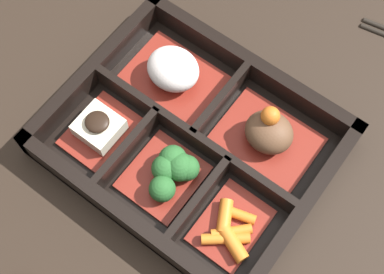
{
  "coord_description": "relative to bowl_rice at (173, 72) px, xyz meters",
  "views": [
    {
      "loc": [
        0.13,
        -0.18,
        0.54
      ],
      "look_at": [
        0.0,
        0.0,
        0.03
      ],
      "focal_mm": 50.0,
      "sensor_mm": 36.0,
      "label": 1
    }
  ],
  "objects": [
    {
      "name": "bowl_greens",
      "position": [
        0.07,
        -0.09,
        -0.0
      ],
      "size": [
        0.07,
        0.08,
        0.04
      ],
      "color": "maroon",
      "rests_on": "bento_base"
    },
    {
      "name": "bowl_rice",
      "position": [
        0.0,
        0.0,
        0.0
      ],
      "size": [
        0.11,
        0.08,
        0.04
      ],
      "color": "maroon",
      "rests_on": "bento_base"
    },
    {
      "name": "ground_plane",
      "position": [
        0.06,
        -0.05,
        -0.03
      ],
      "size": [
        3.0,
        3.0,
        0.0
      ],
      "primitive_type": "plane",
      "color": "black"
    },
    {
      "name": "bento_rim",
      "position": [
        0.06,
        -0.05,
        -0.01
      ],
      "size": [
        0.28,
        0.23,
        0.04
      ],
      "color": "black",
      "rests_on": "ground_plane"
    },
    {
      "name": "bowl_stew",
      "position": [
        0.13,
        0.0,
        -0.0
      ],
      "size": [
        0.11,
        0.08,
        0.05
      ],
      "color": "maroon",
      "rests_on": "bento_base"
    },
    {
      "name": "bento_base",
      "position": [
        0.06,
        -0.05,
        -0.02
      ],
      "size": [
        0.28,
        0.23,
        0.01
      ],
      "color": "black",
      "rests_on": "ground_plane"
    },
    {
      "name": "bowl_carrots",
      "position": [
        0.15,
        -0.1,
        -0.01
      ],
      "size": [
        0.06,
        0.08,
        0.02
      ],
      "color": "maroon",
      "rests_on": "bento_base"
    },
    {
      "name": "bowl_tofu",
      "position": [
        -0.02,
        -0.1,
        -0.01
      ],
      "size": [
        0.06,
        0.08,
        0.03
      ],
      "color": "maroon",
      "rests_on": "bento_base"
    }
  ]
}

